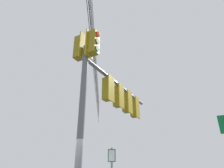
% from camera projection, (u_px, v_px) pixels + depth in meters
% --- Properties ---
extents(signal_mast_assembly, '(4.68, 3.15, 6.21)m').
position_uv_depth(signal_mast_assembly, '(108.00, 92.00, 7.50)').
color(signal_mast_assembly, slate).
rests_on(signal_mast_assembly, ground).
extents(overhead_wire_span, '(11.99, 23.37, 2.36)m').
position_uv_depth(overhead_wire_span, '(91.00, 22.00, 8.93)').
color(overhead_wire_span, black).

